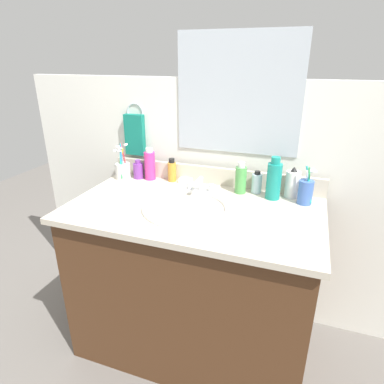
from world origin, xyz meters
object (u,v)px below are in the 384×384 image
(bottle_toner_green, at_px, (241,179))
(cup_white_ceramic, at_px, (123,170))
(bottle_gel_clear, at_px, (257,183))
(bottle_oil_amber, at_px, (172,171))
(cup_blue_plastic, at_px, (306,191))
(bottle_mouthwash_teal, at_px, (274,180))
(hand_towel, at_px, (135,135))
(bottle_cream_purple, at_px, (138,170))
(faucet, at_px, (200,187))
(soap_bar, at_px, (185,181))
(bottle_lotion_white, at_px, (292,184))
(bottle_soap_pink, at_px, (150,165))

(bottle_toner_green, xyz_separation_m, cup_white_ceramic, (-0.64, -0.02, -0.02))
(bottle_toner_green, xyz_separation_m, bottle_gel_clear, (0.07, 0.03, -0.02))
(bottle_oil_amber, bearing_deg, cup_white_ceramic, -167.87)
(cup_white_ceramic, bearing_deg, cup_blue_plastic, -0.95)
(bottle_mouthwash_teal, bearing_deg, hand_towel, 171.61)
(cup_blue_plastic, bearing_deg, bottle_toner_green, 174.02)
(bottle_cream_purple, relative_size, cup_white_ceramic, 0.52)
(bottle_oil_amber, relative_size, bottle_gel_clear, 1.14)
(faucet, height_order, soap_bar, faucet)
(hand_towel, height_order, bottle_lotion_white, hand_towel)
(bottle_mouthwash_teal, relative_size, bottle_soap_pink, 1.16)
(cup_white_ceramic, bearing_deg, bottle_gel_clear, 3.49)
(bottle_soap_pink, relative_size, cup_white_ceramic, 0.87)
(bottle_oil_amber, relative_size, bottle_soap_pink, 0.72)
(bottle_mouthwash_teal, distance_m, bottle_toner_green, 0.16)
(faucet, xyz_separation_m, bottle_gel_clear, (0.26, 0.10, 0.02))
(cup_white_ceramic, bearing_deg, bottle_toner_green, 1.41)
(bottle_oil_amber, relative_size, bottle_mouthwash_teal, 0.62)
(bottle_soap_pink, distance_m, cup_white_ceramic, 0.15)
(cup_white_ceramic, bearing_deg, bottle_oil_amber, 12.13)
(bottle_oil_amber, relative_size, soap_bar, 1.94)
(bottle_lotion_white, xyz_separation_m, bottle_oil_amber, (-0.61, 0.01, -0.01))
(bottle_gel_clear, bearing_deg, bottle_oil_amber, 178.32)
(hand_towel, bearing_deg, bottle_soap_pink, -29.75)
(bottle_mouthwash_teal, xyz_separation_m, soap_bar, (-0.46, 0.06, -0.08))
(faucet, bearing_deg, bottle_mouthwash_teal, 8.42)
(cup_blue_plastic, bearing_deg, hand_towel, 172.15)
(bottle_lotion_white, bearing_deg, bottle_mouthwash_teal, -148.16)
(bottle_toner_green, bearing_deg, soap_bar, 172.65)
(bottle_soap_pink, bearing_deg, bottle_mouthwash_teal, -4.14)
(bottle_oil_amber, xyz_separation_m, bottle_mouthwash_teal, (0.53, -0.06, 0.03))
(bottle_mouthwash_teal, xyz_separation_m, cup_blue_plastic, (0.14, -0.01, -0.03))
(faucet, bearing_deg, cup_white_ceramic, 173.35)
(cup_blue_plastic, bearing_deg, bottle_soap_pink, 175.72)
(bottle_toner_green, relative_size, bottle_gel_clear, 1.42)
(bottle_lotion_white, xyz_separation_m, bottle_cream_purple, (-0.80, -0.01, -0.02))
(bottle_toner_green, bearing_deg, cup_white_ceramic, -178.59)
(hand_towel, bearing_deg, bottle_gel_clear, -5.56)
(bottle_lotion_white, bearing_deg, bottle_oil_amber, 179.14)
(faucet, relative_size, bottle_toner_green, 1.04)
(faucet, height_order, bottle_oil_amber, bottle_oil_amber)
(faucet, relative_size, bottle_mouthwash_teal, 0.80)
(bottle_gel_clear, relative_size, soap_bar, 1.70)
(faucet, height_order, bottle_lotion_white, bottle_lotion_white)
(bottle_cream_purple, relative_size, bottle_oil_amber, 0.83)
(bottle_oil_amber, height_order, bottle_mouthwash_teal, bottle_mouthwash_teal)
(bottle_lotion_white, xyz_separation_m, cup_white_ceramic, (-0.88, -0.05, -0.02))
(hand_towel, bearing_deg, bottle_oil_amber, -12.72)
(hand_towel, relative_size, bottle_toner_green, 1.43)
(bottle_mouthwash_teal, height_order, bottle_toner_green, bottle_mouthwash_teal)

